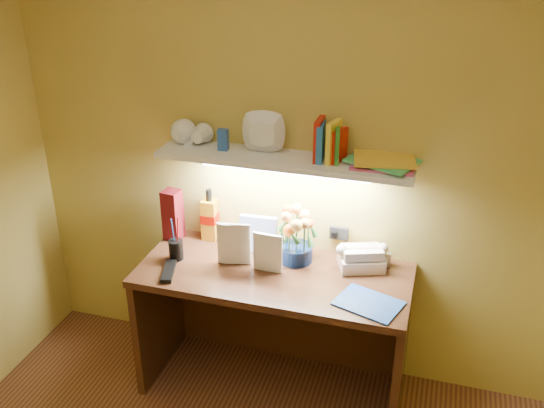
# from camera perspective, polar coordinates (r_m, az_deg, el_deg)

# --- Properties ---
(desk) EXTENTS (1.40, 0.60, 0.75)m
(desk) POSITION_cam_1_polar(r_m,az_deg,el_deg) (3.34, 0.13, -11.88)
(desk) COLOR #331D0E
(desk) RESTS_ON ground
(flower_bouquet) EXTENTS (0.20, 0.20, 0.30)m
(flower_bouquet) POSITION_cam_1_polar(r_m,az_deg,el_deg) (3.15, 2.33, -2.93)
(flower_bouquet) COLOR #06173E
(flower_bouquet) RESTS_ON desk
(telephone) EXTENTS (0.27, 0.24, 0.13)m
(telephone) POSITION_cam_1_polar(r_m,az_deg,el_deg) (3.17, 8.44, -4.84)
(telephone) COLOR beige
(telephone) RESTS_ON desk
(desk_clock) EXTENTS (0.08, 0.04, 0.08)m
(desk_clock) POSITION_cam_1_polar(r_m,az_deg,el_deg) (3.21, 10.40, -5.10)
(desk_clock) COLOR #B1B1B5
(desk_clock) RESTS_ON desk
(whisky_bottle) EXTENTS (0.08, 0.08, 0.30)m
(whisky_bottle) POSITION_cam_1_polar(r_m,az_deg,el_deg) (3.39, -5.88, -0.97)
(whisky_bottle) COLOR #C07B11
(whisky_bottle) RESTS_ON desk
(whisky_box) EXTENTS (0.10, 0.10, 0.29)m
(whisky_box) POSITION_cam_1_polar(r_m,az_deg,el_deg) (3.42, -9.32, -0.99)
(whisky_box) COLOR maroon
(whisky_box) RESTS_ON desk
(pen_cup) EXTENTS (0.09, 0.09, 0.19)m
(pen_cup) POSITION_cam_1_polar(r_m,az_deg,el_deg) (3.23, -9.06, -3.68)
(pen_cup) COLOR black
(pen_cup) RESTS_ON desk
(art_card) EXTENTS (0.20, 0.05, 0.20)m
(art_card) POSITION_cam_1_polar(r_m,az_deg,el_deg) (3.27, -1.32, -2.85)
(art_card) COLOR silver
(art_card) RESTS_ON desk
(tv_remote) EXTENTS (0.11, 0.21, 0.02)m
(tv_remote) POSITION_cam_1_polar(r_m,az_deg,el_deg) (3.16, -9.70, -6.26)
(tv_remote) COLOR black
(tv_remote) RESTS_ON desk
(blue_folder) EXTENTS (0.34, 0.30, 0.01)m
(blue_folder) POSITION_cam_1_polar(r_m,az_deg,el_deg) (2.92, 9.08, -9.22)
(blue_folder) COLOR #2855AC
(blue_folder) RESTS_ON desk
(desk_book_a) EXTENTS (0.18, 0.05, 0.24)m
(desk_book_a) POSITION_cam_1_polar(r_m,az_deg,el_deg) (3.16, -5.18, -3.69)
(desk_book_a) COLOR silver
(desk_book_a) RESTS_ON desk
(desk_book_b) EXTENTS (0.16, 0.03, 0.21)m
(desk_book_b) POSITION_cam_1_polar(r_m,az_deg,el_deg) (3.11, -1.77, -4.35)
(desk_book_b) COLOR white
(desk_book_b) RESTS_ON desk
(wall_shelf) EXTENTS (1.32, 0.33, 0.24)m
(wall_shelf) POSITION_cam_1_polar(r_m,az_deg,el_deg) (3.02, 1.04, 4.83)
(wall_shelf) COLOR white
(wall_shelf) RESTS_ON ground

